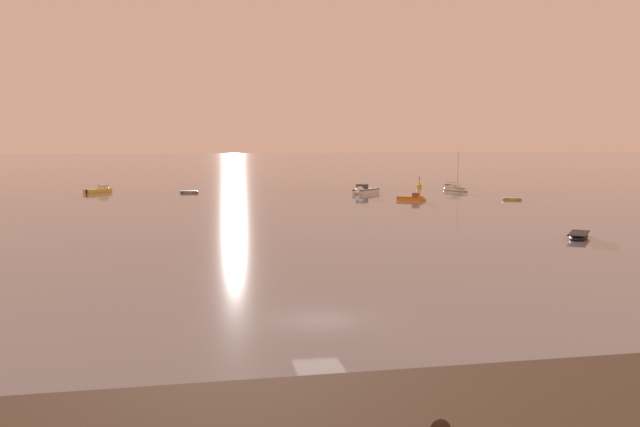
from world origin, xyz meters
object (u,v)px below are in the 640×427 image
at_px(rowboat_moored_2, 512,199).
at_px(motorboat_moored_1, 415,199).
at_px(motorboat_moored_2, 363,191).
at_px(motorboat_moored_3, 102,191).
at_px(rowboat_moored_3, 579,236).
at_px(rowboat_moored_0, 189,192).
at_px(sailboat_moored_0, 455,189).
at_px(channel_buoy, 419,185).
at_px(rowboat_moored_1, 450,186).

height_order(rowboat_moored_2, motorboat_moored_1, motorboat_moored_1).
distance_m(motorboat_moored_2, motorboat_moored_3, 45.01).
bearing_deg(motorboat_moored_3, rowboat_moored_3, -98.81).
height_order(rowboat_moored_3, motorboat_moored_2, motorboat_moored_2).
xyz_separation_m(motorboat_moored_1, motorboat_moored_2, (-4.37, 13.92, 0.10)).
distance_m(rowboat_moored_0, sailboat_moored_0, 46.81).
bearing_deg(rowboat_moored_3, channel_buoy, 31.32).
relative_size(motorboat_moored_1, motorboat_moored_2, 0.77).
relative_size(sailboat_moored_0, motorboat_moored_1, 1.59).
xyz_separation_m(rowboat_moored_3, motorboat_moored_1, (-2.19, 40.31, 0.06)).
distance_m(motorboat_moored_1, channel_buoy, 26.83).
height_order(rowboat_moored_3, motorboat_moored_1, motorboat_moored_1).
relative_size(rowboat_moored_0, motorboat_moored_1, 0.74).
xyz_separation_m(motorboat_moored_1, channel_buoy, (9.53, 25.08, 0.20)).
distance_m(rowboat_moored_0, motorboat_moored_2, 29.71).
bearing_deg(rowboat_moored_1, motorboat_moored_2, -77.81).
distance_m(rowboat_moored_3, motorboat_moored_2, 54.62).
xyz_separation_m(rowboat_moored_1, rowboat_moored_3, (-14.67, -68.16, 0.08)).
distance_m(motorboat_moored_1, motorboat_moored_3, 54.06).
relative_size(rowboat_moored_1, rowboat_moored_2, 1.00).
height_order(rowboat_moored_0, sailboat_moored_0, sailboat_moored_0).
xyz_separation_m(rowboat_moored_1, sailboat_moored_0, (-3.51, -11.18, 0.19)).
height_order(rowboat_moored_1, channel_buoy, channel_buoy).
distance_m(rowboat_moored_0, motorboat_moored_3, 15.30).
distance_m(sailboat_moored_0, motorboat_moored_1, 21.36).
distance_m(rowboat_moored_3, motorboat_moored_1, 40.37).
relative_size(rowboat_moored_0, sailboat_moored_0, 0.46).
relative_size(rowboat_moored_2, motorboat_moored_3, 0.58).
distance_m(sailboat_moored_0, rowboat_moored_2, 18.95).
bearing_deg(motorboat_moored_1, channel_buoy, 103.46).
distance_m(rowboat_moored_1, rowboat_moored_3, 69.72).
relative_size(motorboat_moored_2, channel_buoy, 2.61).
bearing_deg(sailboat_moored_0, rowboat_moored_1, 147.94).
bearing_deg(channel_buoy, motorboat_moored_3, -179.68).
distance_m(sailboat_moored_0, channel_buoy, 9.24).
xyz_separation_m(rowboat_moored_3, motorboat_moored_2, (-6.56, 54.23, 0.16)).
bearing_deg(motorboat_moored_1, rowboat_moored_3, -52.62).
height_order(rowboat_moored_0, rowboat_moored_1, rowboat_moored_0).
xyz_separation_m(rowboat_moored_1, channel_buoy, (-7.33, -2.78, 0.34)).
distance_m(rowboat_moored_2, channel_buoy, 27.79).
height_order(rowboat_moored_0, rowboat_moored_3, rowboat_moored_3).
distance_m(rowboat_moored_0, channel_buoy, 43.01).
xyz_separation_m(rowboat_moored_2, rowboat_moored_3, (-12.55, -38.08, 0.08)).
distance_m(rowboat_moored_2, rowboat_moored_3, 40.10).
bearing_deg(rowboat_moored_0, rowboat_moored_2, -16.22).
bearing_deg(rowboat_moored_0, motorboat_moored_3, 174.69).
distance_m(rowboat_moored_2, motorboat_moored_3, 68.35).
xyz_separation_m(motorboat_moored_1, motorboat_moored_3, (-48.06, 24.75, 0.05)).
xyz_separation_m(rowboat_moored_0, rowboat_moored_2, (48.00, -23.08, -0.01)).
xyz_separation_m(rowboat_moored_2, motorboat_moored_2, (-19.11, 16.14, 0.23)).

